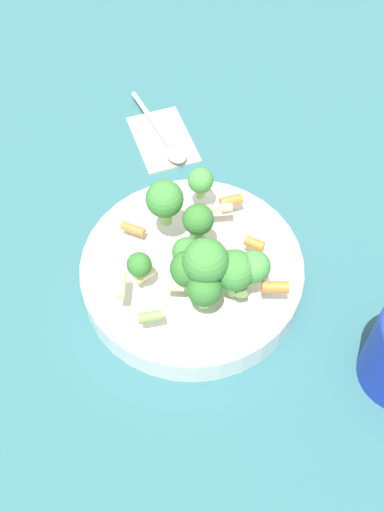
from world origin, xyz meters
The scene contains 5 objects.
ground_plane centered at (0.00, 0.00, 0.00)m, with size 3.00×3.00×0.00m, color #2D6066.
bowl centered at (0.00, 0.00, 0.02)m, with size 0.25×0.25×0.04m.
pasta_salad centered at (-0.02, 0.01, 0.08)m, with size 0.20×0.20×0.08m.
napkin centered at (0.12, -0.20, 0.00)m, with size 0.13×0.13×0.01m.
spoon centered at (0.11, -0.19, 0.01)m, with size 0.13×0.12×0.01m.
Camera 1 is at (-0.13, 0.35, 0.58)m, focal length 42.00 mm.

